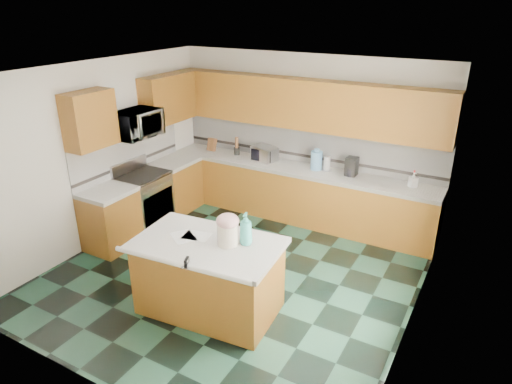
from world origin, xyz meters
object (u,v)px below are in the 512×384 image
Objects in this scene: soap_bottle_island at (246,229)px; island_top at (207,244)px; toaster_oven at (264,154)px; island_base at (209,278)px; knife_block at (212,145)px; treat_jar at (228,234)px; coffee_maker at (352,166)px.

island_top is at bearing -164.33° from soap_bottle_island.
soap_bottle_island is at bearing -49.78° from toaster_oven.
island_base is 3.82× the size of toaster_oven.
soap_bottle_island reaches higher than island_base.
knife_block is at bearing -163.99° from toaster_oven.
island_base is at bearing -5.11° from island_top.
knife_block is at bearing 118.34° from island_top.
island_base is 6.66× the size of knife_block.
island_base is 6.27× the size of treat_jar.
treat_jar is 0.66× the size of soap_bottle_island.
island_top is at bearing -139.63° from treat_jar.
toaster_oven reaches higher than island_top.
knife_block is 2.61m from coffee_maker.
coffee_maker reaches higher than treat_jar.
toaster_oven is at bearing 105.49° from soap_bottle_island.
island_base is at bearing -103.44° from coffee_maker.
island_base is 0.94× the size of island_top.
treat_jar reaches higher than island_base.
island_top is 4.06× the size of toaster_oven.
toaster_oven reaches higher than island_base.
toaster_oven is (-0.79, 2.83, 0.15)m from island_top.
treat_jar is 2.83m from coffee_maker.
island_top is 7.09× the size of knife_block.
soap_bottle_island reaches higher than island_top.
toaster_oven is (-1.02, 2.75, -0.01)m from treat_jar.
treat_jar is 3.46m from knife_block.
knife_block is (-1.87, 2.83, 0.61)m from island_base.
coffee_maker is at bearing 101.28° from treat_jar.
knife_block is at bearing -178.34° from coffee_maker.
soap_bottle_island is (0.17, 0.10, 0.07)m from treat_jar.
treat_jar is 2.94m from toaster_oven.
soap_bottle_island reaches higher than knife_block.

